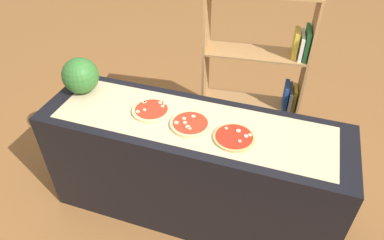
% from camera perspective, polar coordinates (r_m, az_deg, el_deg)
% --- Properties ---
extents(ground_plane, '(12.00, 12.00, 0.00)m').
position_cam_1_polar(ground_plane, '(3.08, 0.00, -13.92)').
color(ground_plane, brown).
extents(counter, '(2.20, 0.66, 0.93)m').
position_cam_1_polar(counter, '(2.72, 0.00, -7.99)').
color(counter, black).
rests_on(counter, ground_plane).
extents(parchment_paper, '(1.95, 0.53, 0.00)m').
position_cam_1_polar(parchment_paper, '(2.40, 0.00, -0.35)').
color(parchment_paper, tan).
rests_on(parchment_paper, counter).
extents(pizza_mushroom_0, '(0.28, 0.28, 0.03)m').
position_cam_1_polar(pizza_mushroom_0, '(2.51, -6.68, 1.64)').
color(pizza_mushroom_0, '#E5C17F').
rests_on(pizza_mushroom_0, parchment_paper).
extents(pizza_mushroom_1, '(0.28, 0.28, 0.03)m').
position_cam_1_polar(pizza_mushroom_1, '(2.36, -0.29, -0.64)').
color(pizza_mushroom_1, '#E5C17F').
rests_on(pizza_mushroom_1, parchment_paper).
extents(pizza_mushroom_2, '(0.28, 0.28, 0.03)m').
position_cam_1_polar(pizza_mushroom_2, '(2.28, 6.96, -2.84)').
color(pizza_mushroom_2, tan).
rests_on(pizza_mushroom_2, parchment_paper).
extents(watermelon, '(0.28, 0.28, 0.28)m').
position_cam_1_polar(watermelon, '(2.77, -17.90, 6.96)').
color(watermelon, '#2D6628').
rests_on(watermelon, counter).
extents(bookshelf, '(0.90, 0.38, 1.58)m').
position_cam_1_polar(bookshelf, '(3.20, 11.55, 5.72)').
color(bookshelf, '#A87A47').
rests_on(bookshelf, ground_plane).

